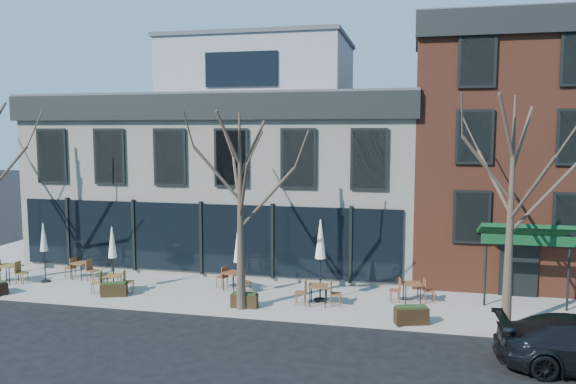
# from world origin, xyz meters

# --- Properties ---
(ground) EXTENTS (120.00, 120.00, 0.00)m
(ground) POSITION_xyz_m (0.00, 0.00, 0.00)
(ground) COLOR black
(ground) RESTS_ON ground
(sidewalk_front) EXTENTS (33.50, 4.70, 0.15)m
(sidewalk_front) POSITION_xyz_m (3.25, -2.15, 0.07)
(sidewalk_front) COLOR gray
(sidewalk_front) RESTS_ON ground
(sidewalk_side) EXTENTS (4.50, 12.00, 0.15)m
(sidewalk_side) POSITION_xyz_m (-11.25, 6.00, 0.07)
(sidewalk_side) COLOR gray
(sidewalk_side) RESTS_ON ground
(corner_building) EXTENTS (18.39, 10.39, 11.10)m
(corner_building) POSITION_xyz_m (0.07, 5.07, 4.72)
(corner_building) COLOR silver
(corner_building) RESTS_ON ground
(red_brick_building) EXTENTS (8.20, 11.78, 11.18)m
(red_brick_building) POSITION_xyz_m (13.00, 4.98, 5.64)
(red_brick_building) COLOR brown
(red_brick_building) RESTS_ON ground
(tree_mid) EXTENTS (3.50, 3.55, 7.04)m
(tree_mid) POSITION_xyz_m (3.01, -3.90, 3.79)
(tree_mid) COLOR #382B21
(tree_mid) RESTS_ON sidewalk_front
(tree_right) EXTENTS (3.72, 3.77, 7.48)m
(tree_right) POSITION_xyz_m (12.01, -3.90, 4.02)
(tree_right) COLOR #382B21
(tree_right) RESTS_ON sidewalk_front
(cafe_set_0) EXTENTS (1.77, 0.73, 0.93)m
(cafe_set_0) POSITION_xyz_m (-7.65, -2.74, 0.63)
(cafe_set_0) COLOR brown
(cafe_set_0) RESTS_ON sidewalk_front
(cafe_set_1) EXTENTS (1.74, 0.80, 0.89)m
(cafe_set_1) POSITION_xyz_m (-4.99, -1.51, 0.61)
(cafe_set_1) COLOR brown
(cafe_set_1) RESTS_ON sidewalk_front
(cafe_set_2) EXTENTS (1.73, 0.91, 0.89)m
(cafe_set_2) POSITION_xyz_m (-2.54, -3.14, 0.61)
(cafe_set_2) COLOR brown
(cafe_set_2) RESTS_ON sidewalk_front
(cafe_set_3) EXTENTS (1.73, 1.09, 0.90)m
(cafe_set_3) POSITION_xyz_m (1.98, -1.70, 0.61)
(cafe_set_3) COLOR brown
(cafe_set_3) RESTS_ON sidewalk_front
(cafe_set_4) EXTENTS (1.77, 0.75, 0.92)m
(cafe_set_4) POSITION_xyz_m (5.64, -2.89, 0.62)
(cafe_set_4) COLOR brown
(cafe_set_4) RESTS_ON sidewalk_front
(cafe_set_5) EXTENTS (1.74, 0.79, 0.89)m
(cafe_set_5) POSITION_xyz_m (9.00, -1.75, 0.61)
(cafe_set_5) COLOR brown
(cafe_set_5) RESTS_ON sidewalk_front
(umbrella_0) EXTENTS (0.40, 0.40, 2.53)m
(umbrella_0) POSITION_xyz_m (-6.20, -2.27, 1.94)
(umbrella_0) COLOR black
(umbrella_0) RESTS_ON sidewalk_front
(umbrella_1) EXTENTS (0.42, 0.42, 2.61)m
(umbrella_1) POSITION_xyz_m (-2.63, -2.92, 2.00)
(umbrella_1) COLOR black
(umbrella_1) RESTS_ON sidewalk_front
(umbrella_2) EXTENTS (0.41, 0.41, 2.54)m
(umbrella_2) POSITION_xyz_m (2.41, -2.41, 1.94)
(umbrella_2) COLOR black
(umbrella_2) RESTS_ON sidewalk_front
(umbrella_3) EXTENTS (0.50, 0.50, 3.10)m
(umbrella_3) POSITION_xyz_m (5.62, -2.33, 2.34)
(umbrella_3) COLOR black
(umbrella_3) RESTS_ON sidewalk_front
(planter_1) EXTENTS (1.05, 0.69, 0.55)m
(planter_1) POSITION_xyz_m (-2.27, -3.50, 0.42)
(planter_1) COLOR black
(planter_1) RESTS_ON sidewalk_front
(planter_2) EXTENTS (0.99, 0.45, 0.54)m
(planter_2) POSITION_xyz_m (3.07, -3.72, 0.42)
(planter_2) COLOR #302010
(planter_2) RESTS_ON sidewalk_front
(planter_3) EXTENTS (1.18, 0.75, 0.61)m
(planter_3) POSITION_xyz_m (9.00, -4.20, 0.46)
(planter_3) COLOR black
(planter_3) RESTS_ON sidewalk_front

